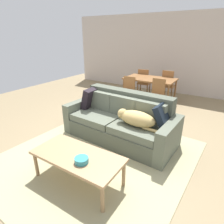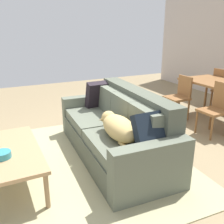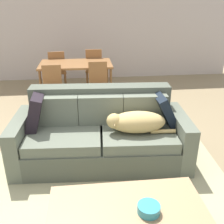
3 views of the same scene
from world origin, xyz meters
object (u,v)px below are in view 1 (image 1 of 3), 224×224
dog_on_left_cushion (136,118)px  coffee_table (77,158)px  couch (121,122)px  throw_pillow_by_right_arm (163,116)px  dining_chair_near_right (157,94)px  bowl_on_coffee_table (82,160)px  dining_chair_near_left (128,90)px  dining_chair_far_right (168,84)px  dining_table (150,80)px  dining_chair_far_left (144,81)px  throw_pillow_by_left_arm (91,98)px

dog_on_left_cushion → coffee_table: bearing=-100.7°
couch → throw_pillow_by_right_arm: (0.84, 0.00, 0.32)m
throw_pillow_by_right_arm → dining_chair_near_right: throw_pillow_by_right_arm is taller
dog_on_left_cushion → coffee_table: (-0.30, -1.22, -0.21)m
bowl_on_coffee_table → dining_chair_near_left: size_ratio=0.22×
coffee_table → dog_on_left_cushion: bearing=76.1°
couch → throw_pillow_by_right_arm: couch is taller
couch → dining_chair_near_left: bearing=117.3°
couch → dining_chair_far_right: (0.05, 2.95, 0.17)m
coffee_table → dining_table: 3.85m
dog_on_left_cushion → dining_chair_far_left: 3.40m
throw_pillow_by_right_arm → dining_chair_far_left: size_ratio=0.48×
bowl_on_coffee_table → dining_table: dining_table is taller
throw_pillow_by_left_arm → dining_chair_near_right: bearing=62.1°
bowl_on_coffee_table → dining_table: size_ratio=0.12×
throw_pillow_by_left_arm → dining_chair_near_left: throw_pillow_by_left_arm is taller
couch → dining_chair_near_right: (0.08, 1.83, 0.13)m
throw_pillow_by_left_arm → coffee_table: 1.81m
throw_pillow_by_left_arm → bowl_on_coffee_table: 1.97m
dining_table → dining_chair_near_left: dining_chair_near_left is taller
throw_pillow_by_right_arm → coffee_table: (-0.73, -1.43, -0.27)m
throw_pillow_by_left_arm → dining_chair_near_right: throw_pillow_by_left_arm is taller
bowl_on_coffee_table → dining_chair_near_left: dining_chair_near_left is taller
throw_pillow_by_right_arm → dining_table: 2.67m
couch → throw_pillow_by_right_arm: size_ratio=5.17×
dining_chair_far_left → dining_chair_far_right: 0.85m
throw_pillow_by_left_arm → coffee_table: (0.95, -1.52, -0.28)m
dog_on_left_cushion → dining_chair_near_left: (-1.22, 2.00, -0.13)m
bowl_on_coffee_table → dining_chair_far_left: bearing=103.5°
dining_chair_far_left → dining_chair_far_right: size_ratio=0.96×
throw_pillow_by_left_arm → dog_on_left_cushion: bearing=-13.7°
couch → throw_pillow_by_right_arm: bearing=3.5°
dining_chair_near_left → dining_chair_far_left: size_ratio=0.93×
dining_table → dining_chair_near_right: bearing=-52.2°
coffee_table → dining_chair_near_left: size_ratio=1.52×
dining_chair_near_left → dining_chair_near_right: size_ratio=0.96×
throw_pillow_by_left_arm → coffee_table: bearing=-58.0°
throw_pillow_by_left_arm → dining_chair_far_right: bearing=72.8°
coffee_table → dining_table: bearing=97.0°
throw_pillow_by_left_arm → bowl_on_coffee_table: throw_pillow_by_left_arm is taller
dog_on_left_cushion → throw_pillow_by_left_arm: 1.29m
throw_pillow_by_right_arm → dining_chair_near_left: 2.44m
couch → coffee_table: size_ratio=1.75×
dog_on_left_cushion → coffee_table: size_ratio=0.65×
dining_table → dog_on_left_cushion: bearing=-73.5°
dog_on_left_cushion → dining_table: bearing=109.7°
throw_pillow_by_left_arm → dining_chair_near_left: 1.71m
throw_pillow_by_right_arm → dining_chair_near_right: (-0.76, 1.83, -0.19)m
dining_chair_near_right → dining_chair_far_left: 1.44m
throw_pillow_by_left_arm → bowl_on_coffee_table: (1.11, -1.61, -0.20)m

